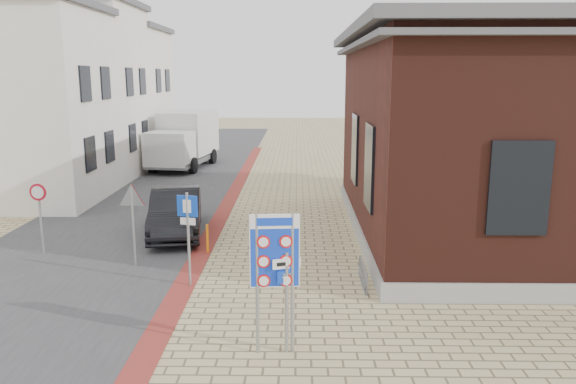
% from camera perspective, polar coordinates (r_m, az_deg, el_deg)
% --- Properties ---
extents(ground, '(120.00, 120.00, 0.00)m').
position_cam_1_polar(ground, '(12.85, -3.34, -12.76)').
color(ground, tan).
rests_on(ground, ground).
extents(road_strip, '(7.00, 60.00, 0.02)m').
position_cam_1_polar(road_strip, '(27.93, -12.39, 0.53)').
color(road_strip, '#38383A').
rests_on(road_strip, ground).
extents(curb_strip, '(0.60, 40.00, 0.02)m').
position_cam_1_polar(curb_strip, '(22.49, -6.57, -1.97)').
color(curb_strip, maroon).
rests_on(curb_strip, ground).
extents(brick_building, '(13.00, 13.00, 6.80)m').
position_cam_1_polar(brick_building, '(20.41, 24.34, 5.55)').
color(brick_building, gray).
rests_on(brick_building, ground).
extents(townhouse_near, '(7.40, 6.40, 8.30)m').
position_cam_1_polar(townhouse_near, '(26.51, -26.07, 8.09)').
color(townhouse_near, silver).
rests_on(townhouse_near, ground).
extents(townhouse_mid, '(7.40, 6.40, 9.10)m').
position_cam_1_polar(townhouse_mid, '(31.96, -21.29, 9.63)').
color(townhouse_mid, silver).
rests_on(townhouse_mid, ground).
extents(townhouse_far, '(7.40, 6.40, 8.30)m').
position_cam_1_polar(townhouse_far, '(37.61, -17.81, 9.47)').
color(townhouse_far, silver).
rests_on(townhouse_far, ground).
extents(bike_rack, '(0.08, 1.80, 0.60)m').
position_cam_1_polar(bike_rack, '(14.86, 7.64, -8.28)').
color(bike_rack, slate).
rests_on(bike_rack, ground).
extents(sedan, '(2.35, 4.87, 1.54)m').
position_cam_1_polar(sedan, '(19.49, -11.32, -1.99)').
color(sedan, black).
rests_on(sedan, ground).
extents(box_truck, '(3.34, 6.45, 3.22)m').
position_cam_1_polar(box_truck, '(33.42, -10.50, 5.29)').
color(box_truck, slate).
rests_on(box_truck, ground).
extents(border_sign, '(0.96, 0.13, 2.80)m').
position_cam_1_polar(border_sign, '(10.69, -1.36, -6.34)').
color(border_sign, gray).
rests_on(border_sign, ground).
extents(essen_sign, '(0.54, 0.20, 2.05)m').
position_cam_1_polar(essen_sign, '(10.92, -0.14, -9.74)').
color(essen_sign, gray).
rests_on(essen_sign, ground).
extents(parking_sign, '(0.54, 0.16, 2.46)m').
position_cam_1_polar(parking_sign, '(14.40, -10.13, -3.13)').
color(parking_sign, gray).
rests_on(parking_sign, ground).
extents(yield_sign, '(0.83, 0.11, 2.34)m').
position_cam_1_polar(yield_sign, '(16.23, -15.54, -1.31)').
color(yield_sign, gray).
rests_on(yield_sign, ground).
extents(speed_sign, '(0.52, 0.07, 2.19)m').
position_cam_1_polar(speed_sign, '(18.30, -23.91, -1.49)').
color(speed_sign, gray).
rests_on(speed_sign, ground).
extents(bollard, '(0.10, 0.10, 0.90)m').
position_cam_1_polar(bollard, '(17.31, -8.18, -4.72)').
color(bollard, orange).
rests_on(bollard, ground).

